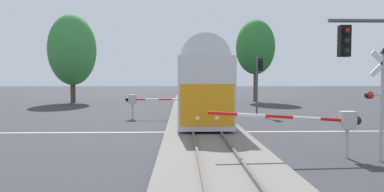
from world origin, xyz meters
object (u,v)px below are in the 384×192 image
object	(u,v)px
crossing_gate_near	(331,121)
pine_left_background	(72,50)
traffic_signal_far_side	(259,75)
crossing_gate_far	(140,100)
elm_centre_background	(255,47)
commuter_train	(191,80)
crossing_signal_mast	(383,92)

from	to	relation	value
crossing_gate_near	pine_left_background	xyz separation A→B (m)	(-19.09, 29.95, 5.10)
crossing_gate_near	traffic_signal_far_side	xyz separation A→B (m)	(0.74, 15.35, 1.90)
crossing_gate_far	elm_centre_background	world-z (taller)	elm_centre_background
crossing_gate_near	elm_centre_background	world-z (taller)	elm_centre_background
traffic_signal_far_side	crossing_gate_near	bearing A→B (deg)	-92.76
commuter_train	crossing_signal_mast	xyz separation A→B (m)	(6.00, -35.43, -0.19)
crossing_signal_mast	elm_centre_background	bearing A→B (deg)	85.98
commuter_train	pine_left_background	size ratio (longest dim) A/B	5.93
crossing_gate_near	elm_centre_background	xyz separation A→B (m)	(3.89, 31.34, 5.62)
pine_left_background	commuter_train	bearing A→B (deg)	18.45
commuter_train	crossing_gate_near	bearing A→B (deg)	-82.89
crossing_gate_near	crossing_gate_far	xyz separation A→B (m)	(-8.77, 13.03, -0.04)
crossing_gate_near	crossing_signal_mast	size ratio (longest dim) A/B	1.41
commuter_train	crossing_gate_far	world-z (taller)	commuter_train
traffic_signal_far_side	pine_left_background	bearing A→B (deg)	143.65
crossing_gate_near	traffic_signal_far_side	distance (m)	15.49
elm_centre_background	commuter_train	bearing A→B (deg)	156.81
commuter_train	pine_left_background	world-z (taller)	pine_left_background
crossing_gate_near	crossing_gate_far	size ratio (longest dim) A/B	1.06
elm_centre_background	pine_left_background	distance (m)	23.03
traffic_signal_far_side	crossing_signal_mast	bearing A→B (deg)	-86.71
pine_left_background	crossing_gate_near	bearing A→B (deg)	-57.48
traffic_signal_far_side	pine_left_background	world-z (taller)	pine_left_background
crossing_gate_far	traffic_signal_far_side	bearing A→B (deg)	13.69
commuter_train	crossing_signal_mast	bearing A→B (deg)	-80.39
elm_centre_background	pine_left_background	bearing A→B (deg)	-176.54
crossing_signal_mast	crossing_gate_far	size ratio (longest dim) A/B	0.75
crossing_gate_near	pine_left_background	bearing A→B (deg)	122.52
crossing_gate_near	traffic_signal_far_side	world-z (taller)	traffic_signal_far_side
crossing_gate_far	commuter_train	bearing A→B (deg)	78.55
crossing_signal_mast	pine_left_background	world-z (taller)	pine_left_background
crossing_signal_mast	crossing_gate_far	xyz separation A→B (m)	(-10.42, 13.60, -1.15)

